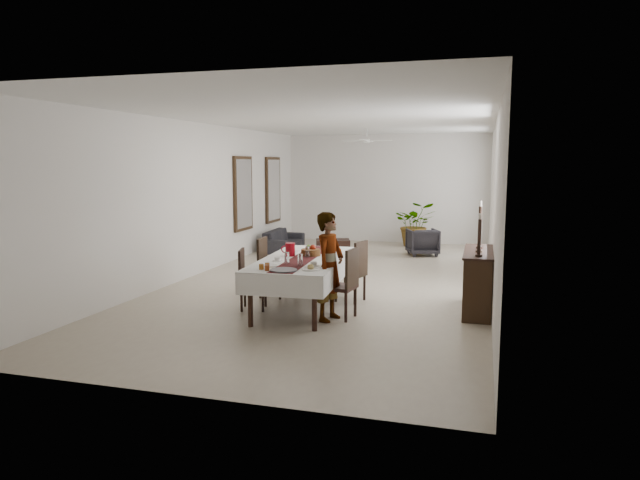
{
  "coord_description": "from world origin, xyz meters",
  "views": [
    {
      "loc": [
        2.82,
        -10.94,
        2.35
      ],
      "look_at": [
        0.15,
        -1.67,
        1.05
      ],
      "focal_mm": 32.0,
      "sensor_mm": 36.0,
      "label": 1
    }
  ],
  "objects_px": {
    "sofa": "(283,240)",
    "red_pitcher": "(290,249)",
    "sideboard_body": "(478,282)",
    "dining_table_top": "(304,260)",
    "woman": "(330,267)"
  },
  "relations": [
    {
      "from": "sofa",
      "to": "red_pitcher",
      "type": "bearing_deg",
      "value": -161.5
    },
    {
      "from": "sofa",
      "to": "sideboard_body",
      "type": "bearing_deg",
      "value": -137.83
    },
    {
      "from": "red_pitcher",
      "to": "sofa",
      "type": "height_order",
      "value": "red_pitcher"
    },
    {
      "from": "sideboard_body",
      "to": "sofa",
      "type": "height_order",
      "value": "sideboard_body"
    },
    {
      "from": "dining_table_top",
      "to": "sideboard_body",
      "type": "height_order",
      "value": "sideboard_body"
    },
    {
      "from": "sideboard_body",
      "to": "sofa",
      "type": "relative_size",
      "value": 0.85
    },
    {
      "from": "woman",
      "to": "sofa",
      "type": "distance_m",
      "value": 7.13
    },
    {
      "from": "woman",
      "to": "sofa",
      "type": "height_order",
      "value": "woman"
    },
    {
      "from": "red_pitcher",
      "to": "woman",
      "type": "height_order",
      "value": "woman"
    },
    {
      "from": "dining_table_top",
      "to": "sofa",
      "type": "height_order",
      "value": "dining_table_top"
    },
    {
      "from": "woman",
      "to": "sideboard_body",
      "type": "distance_m",
      "value": 2.46
    },
    {
      "from": "woman",
      "to": "red_pitcher",
      "type": "bearing_deg",
      "value": 62.98
    },
    {
      "from": "red_pitcher",
      "to": "sideboard_body",
      "type": "relative_size",
      "value": 0.14
    },
    {
      "from": "woman",
      "to": "sideboard_body",
      "type": "xyz_separation_m",
      "value": [
        2.14,
        1.15,
        -0.35
      ]
    },
    {
      "from": "dining_table_top",
      "to": "red_pitcher",
      "type": "height_order",
      "value": "red_pitcher"
    }
  ]
}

